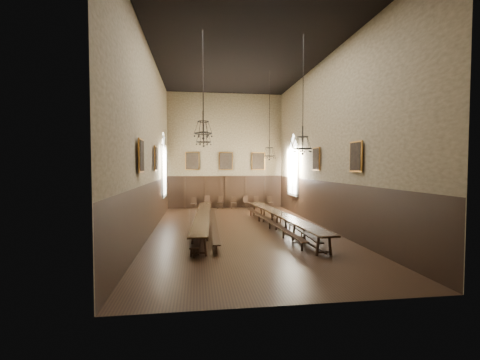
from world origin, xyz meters
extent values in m
cube|color=black|center=(0.00, 0.00, -0.01)|extent=(9.00, 18.00, 0.02)
cube|color=black|center=(0.00, 0.00, 9.01)|extent=(9.00, 18.00, 0.02)
cube|color=#907E58|center=(0.00, 9.01, 4.50)|extent=(9.00, 0.02, 9.00)
cube|color=#907E58|center=(0.00, -9.01, 4.50)|extent=(9.00, 0.02, 9.00)
cube|color=#907E58|center=(-4.51, 0.00, 4.50)|extent=(0.02, 18.00, 9.00)
cube|color=#907E58|center=(4.51, 0.00, 4.50)|extent=(0.02, 18.00, 9.00)
cube|color=black|center=(-1.96, 0.21, 0.79)|extent=(1.30, 10.61, 0.07)
cube|color=black|center=(2.05, -0.23, 0.80)|extent=(1.47, 10.76, 0.08)
cube|color=black|center=(-2.46, 0.07, 0.44)|extent=(0.47, 10.46, 0.05)
cube|color=black|center=(-1.41, 0.14, 0.41)|extent=(0.58, 9.67, 0.05)
cube|color=black|center=(1.53, 0.16, 0.42)|extent=(0.82, 9.79, 0.05)
cube|color=black|center=(2.50, -0.23, 0.39)|extent=(0.54, 9.07, 0.05)
cube|color=black|center=(-2.52, 8.51, 0.42)|extent=(0.47, 0.47, 0.05)
cube|color=black|center=(-2.52, 8.68, 0.65)|extent=(0.39, 0.13, 0.46)
cube|color=black|center=(-1.43, 8.48, 0.48)|extent=(0.57, 0.57, 0.05)
cube|color=black|center=(-1.43, 8.67, 0.74)|extent=(0.44, 0.19, 0.53)
cube|color=black|center=(-0.46, 8.57, 0.45)|extent=(0.50, 0.50, 0.05)
cube|color=black|center=(-0.46, 8.75, 0.71)|extent=(0.42, 0.13, 0.50)
cube|color=black|center=(0.59, 8.47, 0.42)|extent=(0.45, 0.45, 0.05)
cube|color=black|center=(0.59, 8.64, 0.66)|extent=(0.39, 0.10, 0.47)
cube|color=black|center=(1.56, 8.46, 0.46)|extent=(0.51, 0.51, 0.05)
cube|color=black|center=(1.56, 8.64, 0.71)|extent=(0.42, 0.13, 0.51)
cube|color=black|center=(2.45, 8.50, 0.44)|extent=(0.49, 0.49, 0.05)
cube|color=black|center=(2.45, 8.67, 0.69)|extent=(0.41, 0.13, 0.49)
cube|color=black|center=(3.48, 8.46, 0.42)|extent=(0.46, 0.46, 0.05)
cube|color=black|center=(3.48, 8.63, 0.66)|extent=(0.40, 0.11, 0.47)
cylinder|color=black|center=(-1.87, 2.00, 7.36)|extent=(0.03, 0.03, 3.29)
torus|color=black|center=(-1.87, 2.00, 4.66)|extent=(0.85, 0.85, 0.05)
torus|color=black|center=(-1.87, 2.00, 5.21)|extent=(0.54, 0.54, 0.04)
cylinder|color=black|center=(-1.87, 2.00, 5.11)|extent=(0.06, 0.06, 1.21)
cylinder|color=black|center=(2.07, 2.64, 6.92)|extent=(0.03, 0.03, 4.15)
torus|color=black|center=(2.07, 2.64, 3.91)|extent=(0.76, 0.76, 0.04)
torus|color=black|center=(2.07, 2.64, 4.40)|extent=(0.48, 0.48, 0.04)
cylinder|color=black|center=(2.07, 2.64, 4.31)|extent=(0.05, 0.05, 1.08)
cylinder|color=black|center=(-1.98, -2.49, 7.32)|extent=(0.03, 0.03, 3.36)
torus|color=black|center=(-1.98, -2.49, 4.68)|extent=(0.77, 0.77, 0.05)
torus|color=black|center=(-1.98, -2.49, 5.18)|extent=(0.49, 0.49, 0.04)
cylinder|color=black|center=(-1.98, -2.49, 5.09)|extent=(0.05, 0.05, 1.09)
cylinder|color=black|center=(2.33, -2.68, 7.02)|extent=(0.03, 0.03, 3.95)
torus|color=black|center=(2.33, -2.68, 4.06)|extent=(0.80, 0.80, 0.05)
torus|color=black|center=(2.33, -2.68, 4.58)|extent=(0.51, 0.51, 0.04)
cylinder|color=black|center=(2.33, -2.68, 4.48)|extent=(0.06, 0.06, 1.13)
cube|color=#B2722A|center=(-2.60, 8.88, 3.70)|extent=(1.10, 0.12, 1.40)
cube|color=black|center=(-2.60, 8.88, 3.70)|extent=(0.98, 0.02, 1.28)
cube|color=#B2722A|center=(0.00, 8.88, 3.70)|extent=(1.10, 0.12, 1.40)
cube|color=black|center=(0.00, 8.88, 3.70)|extent=(0.98, 0.02, 1.28)
cube|color=#B2722A|center=(2.60, 8.88, 3.70)|extent=(1.10, 0.12, 1.40)
cube|color=black|center=(2.60, 8.88, 3.70)|extent=(0.98, 0.02, 1.28)
cube|color=#B2722A|center=(-4.38, 1.00, 3.70)|extent=(0.12, 1.00, 1.30)
cube|color=black|center=(-4.38, 1.00, 3.70)|extent=(0.02, 0.88, 1.18)
cube|color=#B2722A|center=(-4.38, -3.50, 3.70)|extent=(0.12, 1.00, 1.30)
cube|color=black|center=(-4.38, -3.50, 3.70)|extent=(0.02, 0.88, 1.18)
cube|color=#B2722A|center=(4.38, 1.00, 3.70)|extent=(0.12, 1.00, 1.30)
cube|color=black|center=(4.38, 1.00, 3.70)|extent=(0.02, 0.88, 1.18)
cube|color=#B2722A|center=(4.38, -3.50, 3.70)|extent=(0.12, 1.00, 1.30)
cube|color=black|center=(4.38, -3.50, 3.70)|extent=(0.02, 0.88, 1.18)
camera|label=1|loc=(-2.27, -16.22, 3.30)|focal=24.00mm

